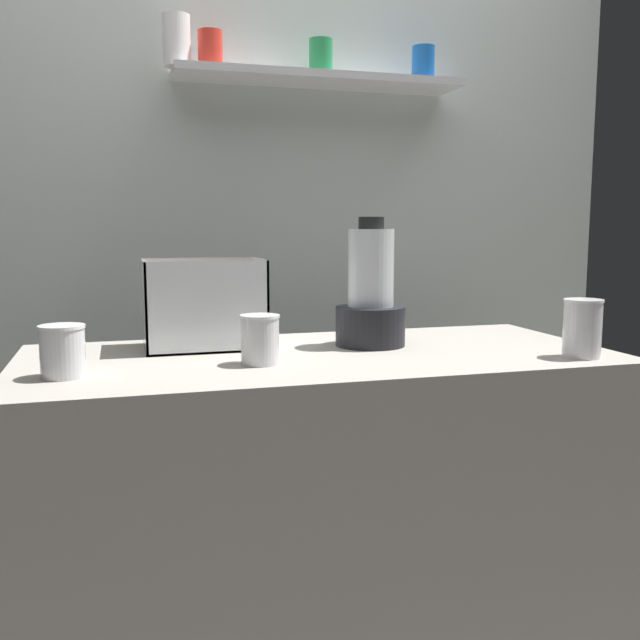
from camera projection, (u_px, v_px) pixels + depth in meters
counter at (320, 531)px, 1.74m from camera, size 1.40×0.64×0.90m
back_wall_unit at (258, 208)px, 2.36m from camera, size 2.60×0.24×2.50m
carrot_display_bin at (201, 320)px, 1.75m from camera, size 0.29×0.20×0.22m
blender_pitcher at (370, 298)px, 1.77m from camera, size 0.18×0.18×0.32m
juice_cup_beet_far_left at (63, 354)px, 1.40m from camera, size 0.09×0.09×0.11m
juice_cup_beet_left at (260, 343)px, 1.54m from camera, size 0.09×0.09×0.11m
juice_cup_beet_middle at (582, 332)px, 1.62m from camera, size 0.09×0.09×0.14m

